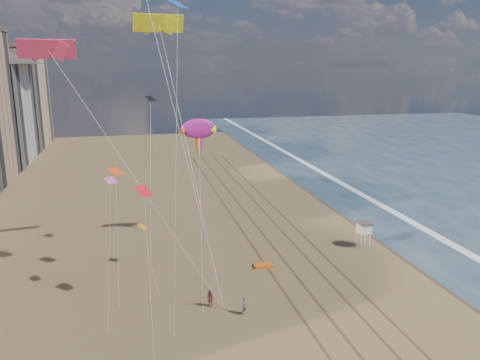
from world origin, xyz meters
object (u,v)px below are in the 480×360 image
object	(u,v)px
lifeguard_stand	(364,228)
grounded_kite	(263,265)
show_kite	(199,129)
kite_flyer_a	(245,306)
kite_flyer_b	(210,299)

from	to	relation	value
lifeguard_stand	grounded_kite	xyz separation A→B (m)	(-13.58, -2.90, -2.28)
show_kite	lifeguard_stand	bearing A→B (deg)	-22.53
kite_flyer_a	kite_flyer_b	xyz separation A→B (m)	(-2.79, 2.03, -0.01)
lifeguard_stand	kite_flyer_b	distance (m)	23.30
lifeguard_stand	show_kite	xyz separation A→B (m)	(-18.97, 7.87, 11.68)
lifeguard_stand	kite_flyer_b	size ratio (longest dim) A/B	1.87
lifeguard_stand	kite_flyer_b	bearing A→B (deg)	-153.46
grounded_kite	show_kite	distance (m)	18.44
show_kite	kite_flyer_a	bearing A→B (deg)	-87.29
kite_flyer_a	kite_flyer_b	size ratio (longest dim) A/B	1.01
lifeguard_stand	kite_flyer_a	world-z (taller)	lifeguard_stand
show_kite	grounded_kite	bearing A→B (deg)	-63.40
grounded_kite	kite_flyer_a	distance (m)	10.52
kite_flyer_a	kite_flyer_b	distance (m)	3.45
kite_flyer_b	lifeguard_stand	bearing A→B (deg)	75.72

